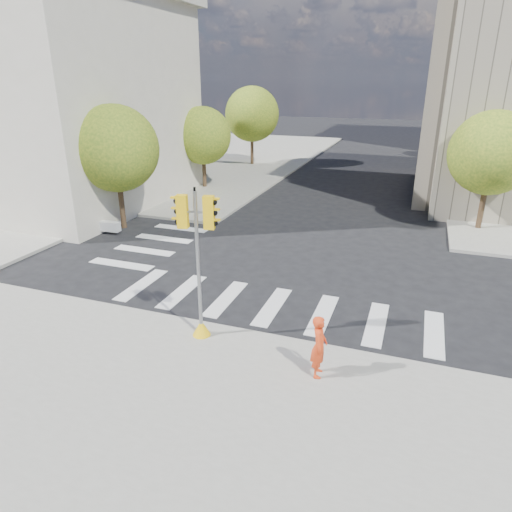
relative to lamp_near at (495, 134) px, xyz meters
The scene contains 14 objects.
ground 16.76m from the lamp_near, 119.74° to the right, with size 160.00×160.00×0.00m, color black.
sidewalk_far_left 30.79m from the lamp_near, 156.80° to the left, with size 28.00×40.00×0.15m, color gray.
classical_building 28.70m from the lamp_near, 167.91° to the right, with size 19.00×15.00×12.70m.
tree_lw_near 21.03m from the lamp_near, 151.61° to the right, with size 4.40×4.40×6.41m.
tree_lw_mid 18.52m from the lamp_near, behind, with size 4.00×4.00×5.77m.
tree_lw_far 21.03m from the lamp_near, 151.61° to the left, with size 4.80×4.80×6.95m.
tree_re_near 4.07m from the lamp_near, 97.13° to the right, with size 4.20×4.20×6.16m.
tree_re_mid 8.02m from the lamp_near, 93.58° to the left, with size 4.60×4.60×6.66m.
tree_re_far 20.02m from the lamp_near, 91.43° to the left, with size 4.00×4.00×5.88m.
lamp_near is the anchor object (origin of this frame).
lamp_far 14.00m from the lamp_near, 90.00° to the left, with size 0.35×0.18×8.11m.
traffic_signal 21.20m from the lamp_near, 116.84° to the right, with size 1.08×0.56×4.65m.
photographer 20.68m from the lamp_near, 106.20° to the right, with size 0.64×0.42×1.75m, color red.
planter_wall 24.20m from the lamp_near, 151.75° to the right, with size 6.00×0.40×0.50m, color beige.
Camera 1 is at (4.25, -15.75, 7.58)m, focal length 32.00 mm.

